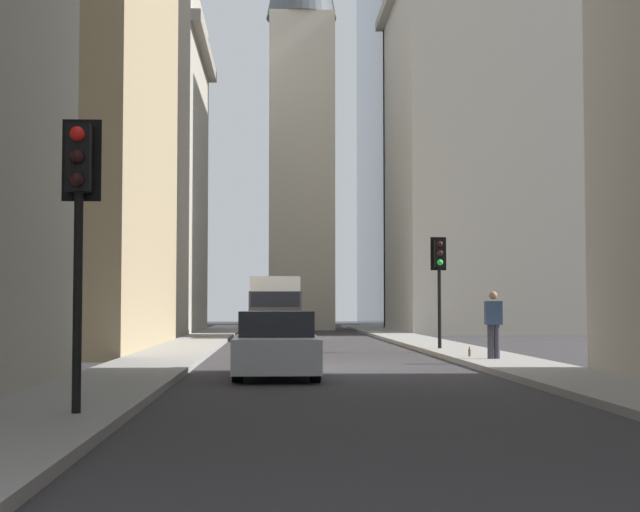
{
  "coord_description": "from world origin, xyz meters",
  "views": [
    {
      "loc": [
        -23.97,
        1.46,
        1.54
      ],
      "look_at": [
        17.8,
        -0.57,
        3.71
      ],
      "focal_mm": 53.59,
      "sensor_mm": 36.0,
      "label": 1
    }
  ],
  "objects_px": {
    "pedestrian": "(493,322)",
    "delivery_truck": "(275,307)",
    "discarded_bottle": "(469,352)",
    "sedan_silver": "(276,346)",
    "traffic_light_foreground": "(79,195)",
    "traffic_light_midblock": "(439,266)"
  },
  "relations": [
    {
      "from": "pedestrian",
      "to": "delivery_truck",
      "type": "bearing_deg",
      "value": 17.0
    },
    {
      "from": "delivery_truck",
      "to": "discarded_bottle",
      "type": "bearing_deg",
      "value": -163.13
    },
    {
      "from": "delivery_truck",
      "to": "pedestrian",
      "type": "relative_size",
      "value": 3.63
    },
    {
      "from": "sedan_silver",
      "to": "traffic_light_foreground",
      "type": "relative_size",
      "value": 1.1
    },
    {
      "from": "sedan_silver",
      "to": "pedestrian",
      "type": "bearing_deg",
      "value": -53.15
    },
    {
      "from": "traffic_light_midblock",
      "to": "sedan_silver",
      "type": "bearing_deg",
      "value": 152.7
    },
    {
      "from": "traffic_light_foreground",
      "to": "traffic_light_midblock",
      "type": "bearing_deg",
      "value": -23.46
    },
    {
      "from": "discarded_bottle",
      "to": "delivery_truck",
      "type": "bearing_deg",
      "value": 16.87
    },
    {
      "from": "delivery_truck",
      "to": "traffic_light_midblock",
      "type": "bearing_deg",
      "value": -156.99
    },
    {
      "from": "pedestrian",
      "to": "discarded_bottle",
      "type": "relative_size",
      "value": 6.58
    },
    {
      "from": "traffic_light_foreground",
      "to": "delivery_truck",
      "type": "bearing_deg",
      "value": -4.83
    },
    {
      "from": "traffic_light_foreground",
      "to": "pedestrian",
      "type": "distance_m",
      "value": 15.03
    },
    {
      "from": "delivery_truck",
      "to": "traffic_light_midblock",
      "type": "xyz_separation_m",
      "value": [
        -12.66,
        -5.38,
        1.36
      ]
    },
    {
      "from": "traffic_light_foreground",
      "to": "discarded_bottle",
      "type": "bearing_deg",
      "value": -30.53
    },
    {
      "from": "pedestrian",
      "to": "discarded_bottle",
      "type": "xyz_separation_m",
      "value": [
        1.18,
        0.4,
        -0.86
      ]
    },
    {
      "from": "pedestrian",
      "to": "discarded_bottle",
      "type": "height_order",
      "value": "pedestrian"
    },
    {
      "from": "sedan_silver",
      "to": "traffic_light_midblock",
      "type": "height_order",
      "value": "traffic_light_midblock"
    },
    {
      "from": "sedan_silver",
      "to": "delivery_truck",
      "type": "bearing_deg",
      "value": 0.0
    },
    {
      "from": "delivery_truck",
      "to": "sedan_silver",
      "type": "bearing_deg",
      "value": -180.0
    },
    {
      "from": "traffic_light_midblock",
      "to": "discarded_bottle",
      "type": "distance_m",
      "value": 5.57
    },
    {
      "from": "traffic_light_foreground",
      "to": "traffic_light_midblock",
      "type": "distance_m",
      "value": 20.12
    },
    {
      "from": "traffic_light_foreground",
      "to": "pedestrian",
      "type": "height_order",
      "value": "traffic_light_foreground"
    }
  ]
}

